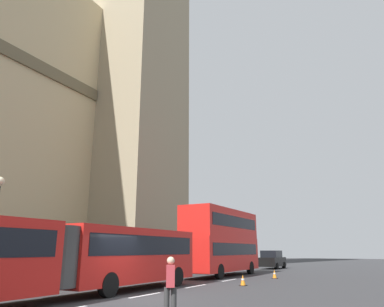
{
  "coord_description": "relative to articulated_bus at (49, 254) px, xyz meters",
  "views": [
    {
      "loc": [
        -12.41,
        -9.66,
        1.87
      ],
      "look_at": [
        9.98,
        2.63,
        8.77
      ],
      "focal_mm": 33.56,
      "sensor_mm": 36.0,
      "label": 1
    }
  ],
  "objects": [
    {
      "name": "ground_plane",
      "position": [
        2.56,
        -1.99,
        -1.75
      ],
      "size": [
        160.0,
        160.0,
        0.0
      ],
      "primitive_type": "plane",
      "color": "#333335"
    },
    {
      "name": "articulated_bus",
      "position": [
        0.0,
        0.0,
        0.0
      ],
      "size": [
        18.35,
        2.54,
        2.9
      ],
      "color": "red",
      "rests_on": "ground_plane"
    },
    {
      "name": "double_decker_bus",
      "position": [
        16.17,
        0.0,
        0.96
      ],
      "size": [
        9.44,
        2.54,
        4.9
      ],
      "color": "red",
      "rests_on": "ground_plane"
    },
    {
      "name": "sedan_lead",
      "position": [
        28.91,
        -0.08,
        -0.83
      ],
      "size": [
        4.4,
        1.86,
        1.85
      ],
      "color": "black",
      "rests_on": "ground_plane"
    },
    {
      "name": "traffic_cone_west",
      "position": [
        9.66,
        -4.12,
        -1.46
      ],
      "size": [
        0.36,
        0.36,
        0.58
      ],
      "color": "black",
      "rests_on": "ground_plane"
    },
    {
      "name": "traffic_cone_middle",
      "position": [
        15.64,
        -4.14,
        -1.46
      ],
      "size": [
        0.36,
        0.36,
        0.58
      ],
      "color": "black",
      "rests_on": "ground_plane"
    },
    {
      "name": "pedestrian_near_cones",
      "position": [
        -0.67,
        -5.91,
        -0.83
      ],
      "size": [
        0.47,
        0.41,
        1.69
      ],
      "color": "#333333",
      "rests_on": "ground_plane"
    }
  ]
}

